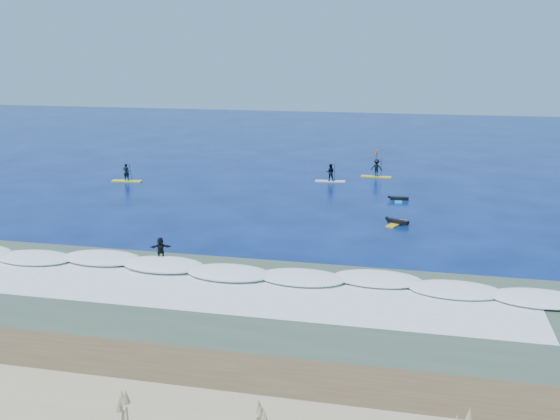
% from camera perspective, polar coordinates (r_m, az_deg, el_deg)
% --- Properties ---
extents(ground, '(160.00, 160.00, 0.00)m').
position_cam_1_polar(ground, '(44.34, -1.94, -1.25)').
color(ground, '#031243').
rests_on(ground, ground).
extents(wet_sand_strip, '(90.00, 5.00, 0.08)m').
position_cam_1_polar(wet_sand_strip, '(25.55, -14.37, -14.21)').
color(wet_sand_strip, '#4F3824').
rests_on(wet_sand_strip, ground).
extents(shallow_water, '(90.00, 13.00, 0.01)m').
position_cam_1_polar(shallow_water, '(31.71, -8.29, -8.01)').
color(shallow_water, '#374B3B').
rests_on(shallow_water, ground).
extents(breaking_wave, '(40.00, 6.00, 0.30)m').
position_cam_1_polar(breaking_wave, '(35.22, -6.00, -5.60)').
color(breaking_wave, white).
rests_on(breaking_wave, ground).
extents(whitewater, '(34.00, 5.00, 0.02)m').
position_cam_1_polar(whitewater, '(32.58, -7.67, -7.36)').
color(whitewater, silver).
rests_on(whitewater, ground).
extents(dune_grass, '(40.00, 4.00, 1.70)m').
position_cam_1_polar(dune_grass, '(20.59, -21.81, -16.48)').
color(dune_grass, tan).
rests_on(dune_grass, dune).
extents(sup_paddler_left, '(2.85, 0.98, 1.96)m').
position_cam_1_polar(sup_paddler_left, '(59.89, -13.86, 3.11)').
color(sup_paddler_left, yellow).
rests_on(sup_paddler_left, ground).
extents(sup_paddler_center, '(2.84, 1.01, 1.95)m').
position_cam_1_polar(sup_paddler_center, '(58.22, 4.62, 3.29)').
color(sup_paddler_center, silver).
rests_on(sup_paddler_center, ground).
extents(sup_paddler_right, '(2.93, 0.81, 2.04)m').
position_cam_1_polar(sup_paddler_right, '(60.78, 8.81, 3.71)').
color(sup_paddler_right, gold).
rests_on(sup_paddler_right, ground).
extents(prone_paddler_near, '(1.72, 2.29, 0.47)m').
position_cam_1_polar(prone_paddler_near, '(44.85, 10.62, -1.11)').
color(prone_paddler_near, gold).
rests_on(prone_paddler_near, ground).
extents(prone_paddler_far, '(1.70, 2.17, 0.45)m').
position_cam_1_polar(prone_paddler_far, '(51.72, 10.76, 0.98)').
color(prone_paddler_far, '#1C82D3').
rests_on(prone_paddler_far, ground).
extents(wave_surfer, '(2.00, 1.17, 1.40)m').
position_cam_1_polar(wave_surfer, '(36.74, -10.85, -3.61)').
color(wave_surfer, silver).
rests_on(wave_surfer, breaking_wave).
extents(marker_buoy, '(0.26, 0.26, 0.63)m').
position_cam_1_polar(marker_buoy, '(73.88, 8.79, 5.23)').
color(marker_buoy, '#D74C13').
rests_on(marker_buoy, ground).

